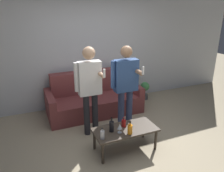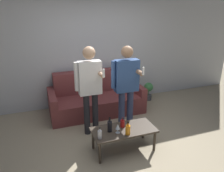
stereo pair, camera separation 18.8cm
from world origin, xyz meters
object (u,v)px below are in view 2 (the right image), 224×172
Objects in this scene: couch at (96,98)px; bottle_orange at (122,123)px; person_standing_right at (126,82)px; person_standing_left at (90,84)px; coffee_table at (124,131)px.

couch reaches higher than bottle_orange.
person_standing_right is (0.29, 0.55, 0.50)m from bottle_orange.
couch is 12.65× the size of bottle_orange.
person_standing_left is (-0.34, -0.89, 0.66)m from couch.
person_standing_left reaches higher than coffee_table.
couch is at bearing 69.22° from person_standing_left.
bottle_orange is (0.01, 0.08, 0.11)m from coffee_table.
couch is 1.25× the size of person_standing_left.
bottle_orange is at bearing 83.74° from coffee_table.
couch is at bearing 91.45° from bottle_orange.
person_standing_left reaches higher than couch.
couch is 1.16m from person_standing_left.
coffee_table is at bearing -61.85° from person_standing_left.
person_standing_right is (0.30, 0.62, 0.60)m from coffee_table.
coffee_table is 1.00m from person_standing_left.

